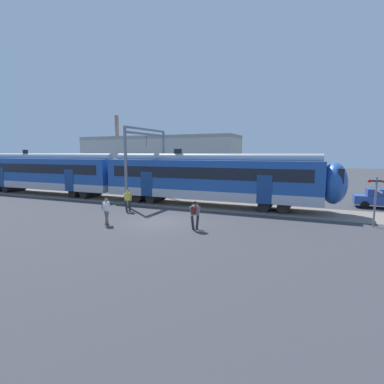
% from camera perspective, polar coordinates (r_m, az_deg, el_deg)
% --- Properties ---
extents(ground_plane, '(160.00, 160.00, 0.00)m').
position_cam_1_polar(ground_plane, '(19.50, -6.32, -5.59)').
color(ground_plane, '#38383D').
extents(track_bed, '(80.00, 4.40, 0.01)m').
position_cam_1_polar(track_bed, '(30.74, -16.74, -1.05)').
color(track_bed, slate).
rests_on(track_bed, ground).
extents(commuter_train, '(38.05, 3.07, 4.73)m').
position_cam_1_polar(commuter_train, '(28.97, -13.12, 3.04)').
color(commuter_train, silver).
rests_on(commuter_train, ground).
extents(pedestrian_yellow, '(0.54, 0.68, 1.67)m').
position_cam_1_polar(pedestrian_yellow, '(22.95, -12.09, -1.22)').
color(pedestrian_yellow, '#28282D').
rests_on(pedestrian_yellow, ground).
extents(pedestrian_white, '(0.61, 0.61, 1.67)m').
position_cam_1_polar(pedestrian_white, '(19.12, -16.06, -3.08)').
color(pedestrian_white, '#6B6051').
rests_on(pedestrian_white, ground).
extents(pedestrian_grey, '(0.53, 0.63, 1.67)m').
position_cam_1_polar(pedestrian_grey, '(17.16, 0.54, -3.97)').
color(pedestrian_grey, '#28282D').
rests_on(pedestrian_grey, ground).
extents(parked_car_blue, '(4.01, 1.78, 1.54)m').
position_cam_1_polar(parked_car_blue, '(28.26, 32.38, -1.04)').
color(parked_car_blue, '#284799').
rests_on(parked_car_blue, ground).
extents(catenary_gantry, '(0.24, 6.64, 6.53)m').
position_cam_1_polar(catenary_gantry, '(27.39, -8.65, 7.22)').
color(catenary_gantry, gray).
rests_on(catenary_gantry, ground).
extents(crossing_signal, '(0.96, 0.22, 3.00)m').
position_cam_1_polar(crossing_signal, '(20.71, 31.62, -0.25)').
color(crossing_signal, gray).
rests_on(crossing_signal, ground).
extents(background_building, '(20.05, 5.00, 9.20)m').
position_cam_1_polar(background_building, '(37.65, -6.56, 5.62)').
color(background_building, beige).
rests_on(background_building, ground).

